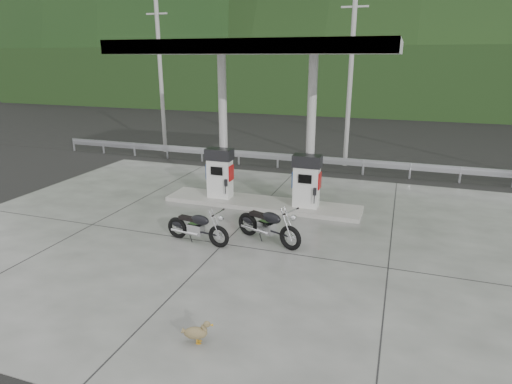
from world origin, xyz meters
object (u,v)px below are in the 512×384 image
(gas_pump_right, at_px, (307,181))
(duck, at_px, (196,333))
(gas_pump_left, at_px, (220,173))
(motorcycle_left, at_px, (197,227))
(motorcycle_right, at_px, (268,226))

(gas_pump_right, bearing_deg, duck, -92.66)
(gas_pump_left, height_order, gas_pump_right, same)
(gas_pump_right, relative_size, motorcycle_left, 0.94)
(motorcycle_right, bearing_deg, motorcycle_left, -138.87)
(duck, bearing_deg, gas_pump_left, 93.28)
(motorcycle_left, xyz_separation_m, duck, (1.98, -4.09, -0.26))
(gas_pump_left, distance_m, duck, 8.25)
(gas_pump_left, height_order, motorcycle_right, gas_pump_left)
(motorcycle_left, height_order, motorcycle_right, motorcycle_right)
(motorcycle_left, distance_m, duck, 4.55)
(motorcycle_left, bearing_deg, gas_pump_right, 65.05)
(gas_pump_right, bearing_deg, motorcycle_right, -98.40)
(gas_pump_left, distance_m, motorcycle_left, 3.77)
(gas_pump_right, xyz_separation_m, motorcycle_right, (-0.44, -2.95, -0.55))
(gas_pump_left, bearing_deg, motorcycle_left, -76.55)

